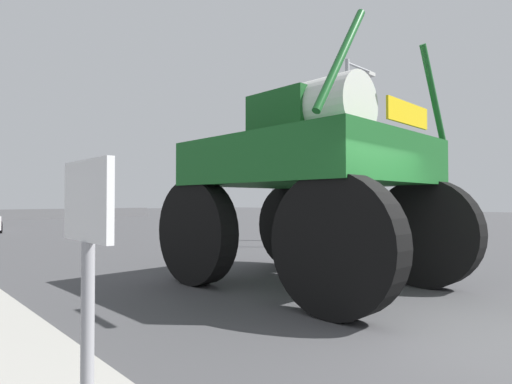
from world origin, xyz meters
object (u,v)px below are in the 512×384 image
at_px(oversize_sprayer, 309,178).
at_px(traffic_signal_near_right, 271,163).
at_px(lane_arrow_sign, 87,261).
at_px(streetlight_near_right, 350,139).

relative_size(oversize_sprayer, traffic_signal_near_right, 1.32).
xyz_separation_m(oversize_sprayer, traffic_signal_near_right, (4.23, 5.30, 0.91)).
xyz_separation_m(lane_arrow_sign, traffic_signal_near_right, (9.65, 8.24, 1.68)).
relative_size(traffic_signal_near_right, streetlight_near_right, 0.55).
bearing_deg(streetlight_near_right, lane_arrow_sign, -151.04).
bearing_deg(oversize_sprayer, streetlight_near_right, -62.22).
distance_m(traffic_signal_near_right, streetlight_near_right, 4.23).
bearing_deg(streetlight_near_right, traffic_signal_near_right, 170.20).
bearing_deg(traffic_signal_near_right, lane_arrow_sign, -139.50).
height_order(oversize_sprayer, streetlight_near_right, streetlight_near_right).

